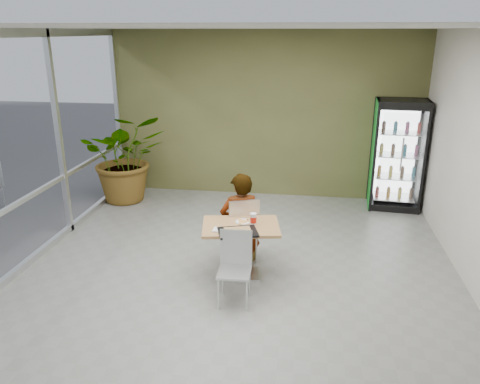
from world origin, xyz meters
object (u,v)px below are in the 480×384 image
soda_cup (253,219)px  potted_plant (126,157)px  dining_table (241,240)px  chair_far (242,225)px  beverage_fridge (398,155)px  seated_woman (240,227)px  cafeteria_tray (238,232)px  chair_near (235,261)px

soda_cup → potted_plant: (-2.80, 2.64, 0.03)m
dining_table → chair_far: size_ratio=1.14×
chair_far → beverage_fridge: bearing=-155.4°
dining_table → beverage_fridge: (2.46, 3.07, 0.47)m
seated_woman → cafeteria_tray: 0.79m
chair_near → cafeteria_tray: (-0.02, 0.31, 0.24)m
seated_woman → soda_cup: (0.24, -0.44, 0.32)m
chair_far → soda_cup: size_ratio=6.25×
cafeteria_tray → beverage_fridge: (2.46, 3.33, 0.24)m
beverage_fridge → dining_table: bearing=-124.2°
chair_far → seated_woman: seated_woman is taller
dining_table → seated_woman: (-0.08, 0.48, -0.03)m
chair_near → dining_table: bearing=89.7°
beverage_fridge → chair_near: bearing=-119.4°
seated_woman → dining_table: bearing=77.3°
seated_woman → potted_plant: (-2.56, 2.21, 0.35)m
chair_near → beverage_fridge: (2.44, 3.64, 0.49)m
beverage_fridge → potted_plant: (-5.10, -0.38, -0.15)m
chair_far → potted_plant: (-2.60, 2.25, 0.29)m
beverage_fridge → potted_plant: 5.12m
potted_plant → soda_cup: bearing=-43.4°
seated_woman → beverage_fridge: size_ratio=0.80×
cafeteria_tray → potted_plant: bearing=131.8°
chair_far → cafeteria_tray: (0.04, -0.70, 0.20)m
dining_table → beverage_fridge: 3.96m
beverage_fridge → potted_plant: beverage_fridge is taller
chair_far → potted_plant: size_ratio=0.56×
chair_near → potted_plant: 4.22m
soda_cup → beverage_fridge: bearing=52.7°
beverage_fridge → soda_cup: bearing=-122.8°
chair_near → seated_woman: seated_woman is taller
chair_far → dining_table: bearing=73.4°
cafeteria_tray → seated_woman: bearing=96.1°
chair_far → chair_near: bearing=71.3°
chair_far → chair_near: (0.06, -1.01, -0.05)m
chair_near → beverage_fridge: 4.41m
beverage_fridge → seated_woman: bearing=-130.0°
seated_woman → cafeteria_tray: size_ratio=3.31×
chair_far → soda_cup: 0.51m
seated_woman → potted_plant: bearing=-62.6°
chair_far → seated_woman: (-0.04, 0.04, -0.06)m
cafeteria_tray → potted_plant: (-2.64, 2.95, 0.10)m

